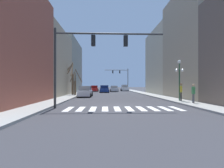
# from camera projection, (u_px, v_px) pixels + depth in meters

# --- Properties ---
(ground_plane) EXTENTS (240.00, 240.00, 0.00)m
(ground_plane) POSITION_uv_depth(u_px,v_px,m) (121.00, 106.00, 14.42)
(ground_plane) COLOR #38383D
(sidewalk_left) EXTENTS (2.13, 90.00, 0.15)m
(sidewalk_left) POSITION_uv_depth(u_px,v_px,m) (42.00, 106.00, 14.18)
(sidewalk_left) COLOR #9E9E99
(sidewalk_left) RESTS_ON ground_plane
(sidewalk_right) EXTENTS (2.13, 90.00, 0.15)m
(sidewalk_right) POSITION_uv_depth(u_px,v_px,m) (198.00, 105.00, 14.67)
(sidewalk_right) COLOR #9E9E99
(sidewalk_right) RESTS_ON ground_plane
(building_row_left) EXTENTS (6.00, 38.52, 11.55)m
(building_row_left) POSITION_uv_depth(u_px,v_px,m) (47.00, 61.00, 27.51)
(building_row_left) COLOR #934C3D
(building_row_left) RESTS_ON ground_plane
(building_row_right) EXTENTS (6.00, 30.02, 13.43)m
(building_row_right) POSITION_uv_depth(u_px,v_px,m) (190.00, 55.00, 24.44)
(building_row_right) COLOR #66564C
(building_row_right) RESTS_ON ground_plane
(crosswalk_stripes) EXTENTS (8.55, 2.60, 0.01)m
(crosswalk_stripes) POSITION_uv_depth(u_px,v_px,m) (123.00, 109.00, 13.03)
(crosswalk_stripes) COLOR white
(crosswalk_stripes) RESTS_ON ground_plane
(traffic_signal_near) EXTENTS (8.46, 0.28, 6.16)m
(traffic_signal_near) POSITION_uv_depth(u_px,v_px,m) (89.00, 49.00, 13.46)
(traffic_signal_near) COLOR #2D2D2D
(traffic_signal_near) RESTS_ON ground_plane
(traffic_signal_far) EXTENTS (6.81, 0.28, 6.44)m
(traffic_signal_far) POSITION_uv_depth(u_px,v_px,m) (121.00, 75.00, 50.38)
(traffic_signal_far) COLOR #2D2D2D
(traffic_signal_far) RESTS_ON ground_plane
(street_lamp_right_corner) EXTENTS (0.95, 0.36, 4.20)m
(street_lamp_right_corner) POSITION_uv_depth(u_px,v_px,m) (179.00, 72.00, 18.05)
(street_lamp_right_corner) COLOR #1E4C2D
(street_lamp_right_corner) RESTS_ON sidewalk_right
(car_parked_left_near) EXTENTS (2.14, 4.17, 1.59)m
(car_parked_left_near) POSITION_uv_depth(u_px,v_px,m) (94.00, 89.00, 46.05)
(car_parked_left_near) COLOR red
(car_parked_left_near) RESTS_ON ground_plane
(car_at_intersection) EXTENTS (2.10, 4.55, 1.54)m
(car_at_intersection) POSITION_uv_depth(u_px,v_px,m) (114.00, 89.00, 45.38)
(car_at_intersection) COLOR silver
(car_at_intersection) RESTS_ON ground_plane
(car_parked_right_mid) EXTENTS (2.01, 4.51, 1.61)m
(car_parked_right_mid) POSITION_uv_depth(u_px,v_px,m) (85.00, 92.00, 25.96)
(car_parked_right_mid) COLOR silver
(car_parked_right_mid) RESTS_ON ground_plane
(car_parked_right_near) EXTENTS (2.21, 4.66, 1.66)m
(car_parked_right_near) POSITION_uv_depth(u_px,v_px,m) (104.00, 89.00, 40.44)
(car_parked_right_near) COLOR navy
(car_parked_right_near) RESTS_ON ground_plane
(car_driving_toward_lane) EXTENTS (2.17, 4.60, 1.78)m
(car_driving_toward_lane) POSITION_uv_depth(u_px,v_px,m) (125.00, 88.00, 50.45)
(car_driving_toward_lane) COLOR silver
(car_driving_toward_lane) RESTS_ON ground_plane
(pedestrian_near_right_corner) EXTENTS (0.40, 0.75, 1.82)m
(pedestrian_near_right_corner) POSITION_uv_depth(u_px,v_px,m) (181.00, 90.00, 17.90)
(pedestrian_near_right_corner) COLOR black
(pedestrian_near_right_corner) RESTS_ON sidewalk_right
(pedestrian_crossing_street) EXTENTS (0.32, 0.74, 1.73)m
(pedestrian_crossing_street) POSITION_uv_depth(u_px,v_px,m) (193.00, 92.00, 15.68)
(pedestrian_crossing_street) COLOR #4C4C51
(pedestrian_crossing_street) RESTS_ON sidewalk_right
(street_tree_right_near) EXTENTS (1.81, 1.65, 4.20)m
(street_tree_right_near) POSITION_uv_depth(u_px,v_px,m) (75.00, 84.00, 28.17)
(street_tree_right_near) COLOR brown
(street_tree_right_near) RESTS_ON sidewalk_left
(street_tree_right_far) EXTENTS (1.83, 4.20, 5.42)m
(street_tree_right_far) POSITION_uv_depth(u_px,v_px,m) (72.00, 78.00, 28.77)
(street_tree_right_far) COLOR brown
(street_tree_right_far) RESTS_ON sidewalk_left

